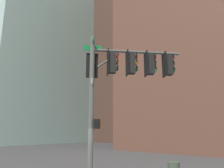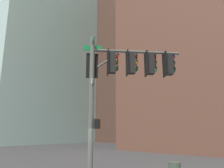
{
  "view_description": "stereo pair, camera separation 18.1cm",
  "coord_description": "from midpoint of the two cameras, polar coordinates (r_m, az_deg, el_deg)",
  "views": [
    {
      "loc": [
        -5.98,
        -7.19,
        2.37
      ],
      "look_at": [
        1.06,
        -0.94,
        4.45
      ],
      "focal_mm": 34.69,
      "sensor_mm": 36.0,
      "label": 1
    },
    {
      "loc": [
        -5.86,
        -7.32,
        2.37
      ],
      "look_at": [
        1.06,
        -0.94,
        4.45
      ],
      "focal_mm": 34.69,
      "sensor_mm": 36.0,
      "label": 2
    }
  ],
  "objects": [
    {
      "name": "building_glass_tower",
      "position": [
        71.26,
        -19.4,
        18.85
      ],
      "size": [
        28.7,
        32.65,
        77.21
      ],
      "primitive_type": "cube",
      "color": "#9EC6C1",
      "rests_on": "ground_plane"
    },
    {
      "name": "building_brick_nearside",
      "position": [
        42.96,
        22.5,
        17.47
      ],
      "size": [
        26.91,
        17.92,
        46.29
      ],
      "primitive_type": "cube",
      "color": "brown",
      "rests_on": "ground_plane"
    },
    {
      "name": "building_brick_midblock",
      "position": [
        58.34,
        5.36,
        6.77
      ],
      "size": [
        17.56,
        19.99,
        43.13
      ],
      "primitive_type": "cube",
      "color": "#4C3328",
      "rests_on": "ground_plane"
    },
    {
      "name": "signal_pole_assembly",
      "position": [
        9.82,
        1.65,
        2.19
      ],
      "size": [
        3.47,
        3.28,
        6.67
      ],
      "rotation": [
        0.0,
        0.0,
        5.57
      ],
      "color": "#4C514C",
      "rests_on": "ground_plane"
    }
  ]
}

